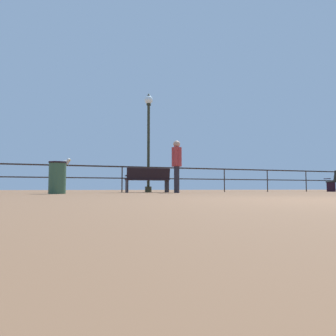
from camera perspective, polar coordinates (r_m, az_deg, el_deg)
pier_railing at (r=11.97m, az=-3.35°, el=-0.97°), size 24.05×0.05×0.99m
bench_near_left at (r=11.02m, az=-3.78°, el=-1.98°), size 1.57×0.75×0.87m
lamppost_center at (r=12.31m, az=-3.62°, el=6.53°), size 0.33×0.33×3.94m
person_by_bench at (r=10.00m, az=1.62°, el=0.96°), size 0.33×0.49×1.70m
seagull_on_rail at (r=11.50m, az=-18.26°, el=1.09°), size 0.34×0.39×0.22m
trash_bin at (r=8.69m, az=-19.77°, el=-1.69°), size 0.46×0.46×0.85m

